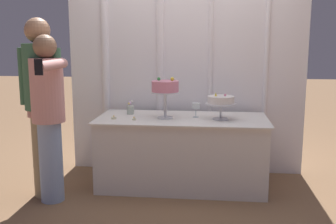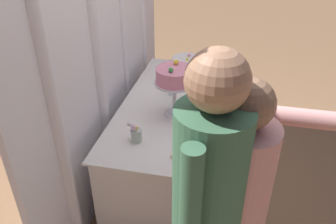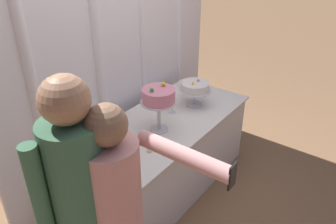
# 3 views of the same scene
# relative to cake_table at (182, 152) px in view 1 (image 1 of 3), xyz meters

# --- Properties ---
(ground_plane) EXTENTS (24.00, 24.00, 0.00)m
(ground_plane) POSITION_rel_cake_table_xyz_m (0.00, -0.10, -0.36)
(ground_plane) COLOR #846042
(draped_curtain) EXTENTS (2.66, 0.16, 2.82)m
(draped_curtain) POSITION_rel_cake_table_xyz_m (-0.04, 0.50, 1.15)
(draped_curtain) COLOR white
(draped_curtain) RESTS_ON ground_plane
(cake_table) EXTENTS (1.74, 0.80, 0.72)m
(cake_table) POSITION_rel_cake_table_xyz_m (0.00, 0.00, 0.00)
(cake_table) COLOR white
(cake_table) RESTS_ON ground_plane
(cake_display_nearleft) EXTENTS (0.30, 0.30, 0.42)m
(cake_display_nearleft) POSITION_rel_cake_table_xyz_m (-0.17, -0.04, 0.67)
(cake_display_nearleft) COLOR silver
(cake_display_nearleft) RESTS_ON cake_table
(cake_display_nearright) EXTENTS (0.31, 0.31, 0.27)m
(cake_display_nearright) POSITION_rel_cake_table_xyz_m (0.39, -0.04, 0.54)
(cake_display_nearright) COLOR silver
(cake_display_nearright) RESTS_ON cake_table
(wine_glass) EXTENTS (0.08, 0.08, 0.15)m
(wine_glass) POSITION_rel_cake_table_xyz_m (0.14, 0.04, 0.47)
(wine_glass) COLOR silver
(wine_glass) RESTS_ON cake_table
(flower_vase) EXTENTS (0.08, 0.10, 0.14)m
(flower_vase) POSITION_rel_cake_table_xyz_m (-0.57, 0.14, 0.42)
(flower_vase) COLOR #B2C1B2
(flower_vase) RESTS_ON cake_table
(tealight_far_left) EXTENTS (0.05, 0.05, 0.04)m
(tealight_far_left) POSITION_rel_cake_table_xyz_m (-0.68, -0.15, 0.37)
(tealight_far_left) COLOR beige
(tealight_far_left) RESTS_ON cake_table
(tealight_near_left) EXTENTS (0.04, 0.04, 0.04)m
(tealight_near_left) POSITION_rel_cake_table_xyz_m (-0.46, -0.18, 0.37)
(tealight_near_left) COLOR beige
(tealight_near_left) RESTS_ON cake_table
(guest_man_dark_suit) EXTENTS (0.46, 0.37, 1.71)m
(guest_man_dark_suit) POSITION_rel_cake_table_xyz_m (-1.31, -0.42, 0.60)
(guest_man_dark_suit) COLOR #9E8966
(guest_man_dark_suit) RESTS_ON ground_plane
(guest_man_pink_jacket) EXTENTS (0.45, 0.76, 1.56)m
(guest_man_pink_jacket) POSITION_rel_cake_table_xyz_m (-1.19, -0.55, 0.51)
(guest_man_pink_jacket) COLOR #93ADD6
(guest_man_pink_jacket) RESTS_ON ground_plane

